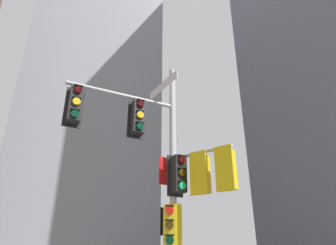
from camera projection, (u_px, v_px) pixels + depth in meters
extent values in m
cube|color=#9399A3|center=(94.00, 82.00, 36.68)|extent=(13.23, 13.23, 43.42)
cylinder|color=#B2B2B5|center=(173.00, 191.00, 8.40)|extent=(0.19, 0.19, 7.83)
cylinder|color=#B2B2B5|center=(123.00, 95.00, 8.83)|extent=(3.16, 0.69, 0.11)
cylinder|color=#B2B2B5|center=(201.00, 152.00, 8.29)|extent=(1.21, 1.53, 0.11)
cube|color=black|center=(135.00, 120.00, 8.93)|extent=(0.48, 0.12, 1.14)
cube|color=black|center=(138.00, 117.00, 8.77)|extent=(0.40, 0.40, 1.00)
cylinder|color=#360605|center=(141.00, 104.00, 8.75)|extent=(0.21, 0.10, 0.20)
cube|color=black|center=(141.00, 100.00, 8.80)|extent=(0.23, 0.11, 0.02)
cylinder|color=yellow|center=(140.00, 115.00, 8.61)|extent=(0.21, 0.10, 0.20)
cube|color=black|center=(141.00, 111.00, 8.65)|extent=(0.23, 0.11, 0.02)
cylinder|color=#06311C|center=(140.00, 126.00, 8.46)|extent=(0.21, 0.10, 0.20)
cube|color=black|center=(140.00, 122.00, 8.51)|extent=(0.23, 0.11, 0.02)
cube|color=black|center=(74.00, 108.00, 8.21)|extent=(0.48, 0.12, 1.14)
cube|color=black|center=(75.00, 105.00, 8.06)|extent=(0.40, 0.40, 1.00)
cylinder|color=#360605|center=(78.00, 90.00, 8.04)|extent=(0.21, 0.10, 0.20)
cube|color=black|center=(79.00, 86.00, 8.09)|extent=(0.23, 0.11, 0.02)
cylinder|color=yellow|center=(76.00, 101.00, 7.90)|extent=(0.21, 0.10, 0.20)
cube|color=black|center=(77.00, 97.00, 7.94)|extent=(0.23, 0.11, 0.02)
cylinder|color=#06311C|center=(75.00, 114.00, 7.75)|extent=(0.21, 0.10, 0.20)
cube|color=black|center=(75.00, 109.00, 7.80)|extent=(0.23, 0.11, 0.02)
cube|color=yellow|center=(198.00, 172.00, 7.90)|extent=(0.32, 0.40, 1.14)
cube|color=yellow|center=(202.00, 174.00, 8.04)|extent=(0.48, 0.48, 1.00)
cylinder|color=red|center=(205.00, 163.00, 8.33)|extent=(0.17, 0.20, 0.20)
cube|color=black|center=(205.00, 159.00, 8.38)|extent=(0.19, 0.22, 0.02)
cylinder|color=#3C2C06|center=(206.00, 176.00, 8.18)|extent=(0.17, 0.20, 0.20)
cube|color=black|center=(206.00, 171.00, 8.24)|extent=(0.19, 0.22, 0.02)
cylinder|color=#06311C|center=(206.00, 189.00, 8.04)|extent=(0.17, 0.20, 0.20)
cube|color=black|center=(206.00, 184.00, 8.09)|extent=(0.19, 0.22, 0.02)
cube|color=yellow|center=(224.00, 168.00, 7.50)|extent=(0.32, 0.40, 1.14)
cube|color=yellow|center=(227.00, 169.00, 7.64)|extent=(0.48, 0.48, 1.00)
cylinder|color=#360605|center=(230.00, 158.00, 7.93)|extent=(0.17, 0.20, 0.20)
cube|color=black|center=(230.00, 154.00, 7.98)|extent=(0.19, 0.22, 0.02)
cylinder|color=yellow|center=(231.00, 171.00, 7.79)|extent=(0.17, 0.20, 0.20)
cube|color=black|center=(231.00, 167.00, 7.84)|extent=(0.19, 0.22, 0.02)
cylinder|color=#06311C|center=(232.00, 185.00, 7.64)|extent=(0.17, 0.20, 0.20)
cube|color=black|center=(232.00, 180.00, 7.69)|extent=(0.19, 0.22, 0.02)
cube|color=black|center=(175.00, 176.00, 8.48)|extent=(0.47, 0.13, 1.14)
cube|color=black|center=(178.00, 174.00, 8.33)|extent=(0.41, 0.41, 1.00)
cylinder|color=#360605|center=(182.00, 160.00, 8.31)|extent=(0.21, 0.10, 0.20)
cube|color=black|center=(182.00, 156.00, 8.36)|extent=(0.23, 0.12, 0.02)
cylinder|color=#3C2C06|center=(182.00, 173.00, 8.17)|extent=(0.21, 0.10, 0.20)
cube|color=black|center=(182.00, 168.00, 8.21)|extent=(0.23, 0.12, 0.02)
cylinder|color=#19C672|center=(182.00, 186.00, 8.02)|extent=(0.21, 0.10, 0.20)
cube|color=black|center=(183.00, 181.00, 8.07)|extent=(0.23, 0.12, 0.02)
cube|color=yellow|center=(173.00, 227.00, 7.92)|extent=(0.44, 0.25, 1.14)
cube|color=yellow|center=(171.00, 226.00, 7.75)|extent=(0.46, 0.46, 1.00)
cylinder|color=red|center=(170.00, 210.00, 7.72)|extent=(0.21, 0.15, 0.20)
cube|color=black|center=(170.00, 205.00, 7.76)|extent=(0.23, 0.17, 0.02)
cylinder|color=#3C2C06|center=(170.00, 225.00, 7.57)|extent=(0.21, 0.15, 0.20)
cube|color=black|center=(170.00, 220.00, 7.62)|extent=(0.23, 0.17, 0.02)
cylinder|color=#06311C|center=(170.00, 240.00, 7.43)|extent=(0.21, 0.15, 0.20)
cube|color=black|center=(170.00, 235.00, 7.47)|extent=(0.23, 0.17, 0.02)
cube|color=white|center=(163.00, 86.00, 9.57)|extent=(0.45, 1.57, 0.28)
cube|color=#19479E|center=(163.00, 86.00, 9.57)|extent=(0.44, 1.53, 0.24)
cube|color=red|center=(169.00, 172.00, 8.82)|extent=(0.62, 0.21, 0.80)
cube|color=white|center=(169.00, 172.00, 8.82)|extent=(0.58, 0.19, 0.76)
cube|color=black|center=(171.00, 221.00, 8.28)|extent=(0.60, 0.03, 0.72)
cube|color=white|center=(171.00, 221.00, 8.28)|extent=(0.56, 0.03, 0.68)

